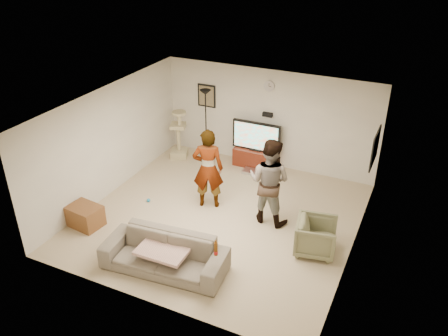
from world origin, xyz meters
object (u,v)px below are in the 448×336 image
at_px(sofa, 164,254).
at_px(armchair, 316,237).
at_px(person_right, 269,181).
at_px(tv_stand, 256,158).
at_px(person_left, 208,169).
at_px(side_table, 85,216).
at_px(tv, 256,136).
at_px(beer_bottle, 216,249).
at_px(cat_tree, 178,134).
at_px(floor_lamp, 206,127).

bearing_deg(sofa, armchair, 29.53).
height_order(person_right, armchair, person_right).
xyz_separation_m(tv_stand, person_right, (1.13, -2.16, 0.70)).
xyz_separation_m(person_left, armchair, (2.58, -0.61, -0.57)).
distance_m(sofa, side_table, 2.25).
relative_size(tv, beer_bottle, 5.01).
bearing_deg(cat_tree, tv_stand, 10.84).
xyz_separation_m(tv, person_right, (1.13, -2.16, 0.09)).
height_order(sofa, beer_bottle, beer_bottle).
relative_size(person_left, armchair, 2.40).
height_order(cat_tree, person_left, person_left).
distance_m(cat_tree, person_right, 3.63).
bearing_deg(beer_bottle, tv_stand, 103.17).
relative_size(cat_tree, sofa, 0.59).
xyz_separation_m(tv, beer_bottle, (1.03, -4.42, -0.05)).
distance_m(person_right, beer_bottle, 2.27).
bearing_deg(floor_lamp, person_right, -38.12).
xyz_separation_m(tv_stand, sofa, (0.00, -4.42, 0.10)).
relative_size(tv, armchair, 1.66).
bearing_deg(side_table, person_left, 42.46).
height_order(floor_lamp, beer_bottle, floor_lamp).
bearing_deg(beer_bottle, tv, 103.17).
distance_m(sofa, armchair, 2.84).
height_order(cat_tree, armchair, cat_tree).
bearing_deg(beer_bottle, floor_lamp, 119.09).
distance_m(tv_stand, cat_tree, 2.11).
height_order(tv, person_left, person_left).
xyz_separation_m(cat_tree, side_table, (-0.17, -3.56, -0.44)).
bearing_deg(person_left, cat_tree, -65.57).
relative_size(beer_bottle, armchair, 0.33).
relative_size(sofa, armchair, 2.96).
distance_m(tv, beer_bottle, 4.54).
bearing_deg(beer_bottle, side_table, 171.80).
relative_size(person_left, beer_bottle, 7.28).
bearing_deg(sofa, cat_tree, 111.17).
bearing_deg(floor_lamp, sofa, -72.88).
relative_size(cat_tree, side_table, 1.98).
distance_m(tv_stand, side_table, 4.52).
distance_m(tv, armchair, 3.66).
height_order(cat_tree, person_right, person_right).
distance_m(floor_lamp, sofa, 4.39).
xyz_separation_m(tv_stand, armchair, (2.33, -2.78, 0.11)).
height_order(tv_stand, person_left, person_left).
bearing_deg(person_right, sofa, 68.43).
relative_size(sofa, beer_bottle, 8.97).
bearing_deg(floor_lamp, armchair, -34.92).
height_order(tv, beer_bottle, tv).
relative_size(person_right, armchair, 2.45).
height_order(beer_bottle, armchair, beer_bottle).
distance_m(floor_lamp, cat_tree, 0.82).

